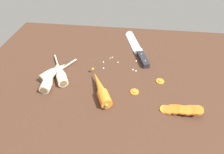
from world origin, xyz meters
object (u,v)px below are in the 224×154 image
Objects in this scene: whole_carrot at (101,89)px; parsnip_front at (54,72)px; carrot_slice_stack at (181,110)px; carrot_slice_stray_near at (135,92)px; parsnip_mid_right at (60,73)px; carrot_slice_stray_mid at (160,81)px; chefs_knife at (136,46)px; parsnip_mid_left at (49,80)px.

whole_carrot reaches higher than parsnip_front.
carrot_slice_stray_near is (-16.01, 7.91, -1.11)cm from carrot_slice_stack.
carrot_slice_stack is at bearing -15.25° from parsnip_front.
parsnip_mid_right is 6.18× the size of carrot_slice_stray_near.
chefs_knife is at bearing 112.90° from carrot_slice_stray_mid.
parsnip_mid_left is 44.99cm from carrot_slice_stray_mid.
carrot_slice_stray_mid is (41.46, 1.66, -1.62)cm from parsnip_mid_right.
parsnip_mid_right reaches higher than chefs_knife.
parsnip_mid_right is (-18.35, 7.49, -0.12)cm from whole_carrot.
parsnip_front is at bearing 164.75° from carrot_slice_stack.
parsnip_mid_right is at bearing -177.71° from carrot_slice_stray_mid.
parsnip_mid_left reaches higher than carrot_slice_stray_mid.
parsnip_mid_left is 50.96cm from carrot_slice_stack.
parsnip_mid_left is at bearing -120.50° from parsnip_mid_right.
parsnip_mid_left is at bearing -171.38° from carrot_slice_stray_mid.
parsnip_front and parsnip_mid_left have the same top height.
parsnip_front is at bearing 88.12° from parsnip_mid_left.
whole_carrot is at bearing -158.41° from carrot_slice_stray_mid.
chefs_knife is 10.24× the size of carrot_slice_stray_mid.
parsnip_mid_right is 31.79cm from carrot_slice_stray_near.
carrot_slice_stack reaches higher than carrot_slice_stray_mid.
carrot_slice_stray_mid is at bearing 2.29° from parsnip_mid_right.
whole_carrot reaches higher than carrot_slice_stray_near.
chefs_knife is 40.85cm from parsnip_mid_right.
parsnip_mid_left is 1.28× the size of carrot_slice_stack.
parsnip_mid_left is at bearing 179.01° from carrot_slice_stray_near.
chefs_knife is 32.38cm from carrot_slice_stray_near.
parsnip_front is (-33.71, -26.64, 1.33)cm from chefs_knife.
chefs_knife is at bearing 69.87° from whole_carrot.
carrot_slice_stray_near is (0.35, -32.38, -0.29)cm from chefs_knife.
chefs_knife is at bearing 38.32° from parsnip_front.
whole_carrot is 13.13cm from carrot_slice_stray_near.
carrot_slice_stray_mid is (10.23, 7.33, 0.00)cm from carrot_slice_stray_near.
parsnip_front reaches higher than carrot_slice_stray_near.
parsnip_mid_left is at bearing -136.82° from chefs_knife.
parsnip_mid_right is at bearing -1.30° from parsnip_front.
parsnip_mid_right is 41.52cm from carrot_slice_stray_mid.
chefs_knife is 2.44× the size of carrot_slice_stack.
parsnip_mid_right is (2.83, -0.06, -0.00)cm from parsnip_front.
carrot_slice_stack reaches higher than carrot_slice_stray_near.
carrot_slice_stack is at bearing -26.28° from carrot_slice_stray_near.
whole_carrot is 1.19× the size of parsnip_front.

